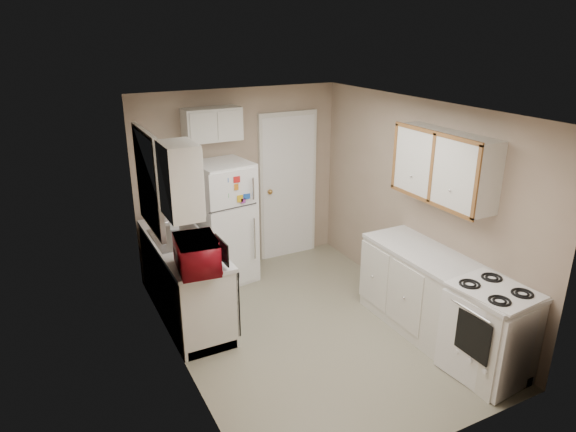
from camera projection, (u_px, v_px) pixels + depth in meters
name	position (u px, v px, depth m)	size (l,w,h in m)	color
floor	(309.00, 328.00, 5.65)	(3.80, 3.80, 0.00)	#AAA48B
ceiling	(312.00, 108.00, 4.82)	(3.80, 3.80, 0.00)	white
wall_left	(176.00, 253.00, 4.63)	(3.80, 3.80, 0.00)	tan
wall_right	(417.00, 206.00, 5.83)	(3.80, 3.80, 0.00)	tan
wall_back	(240.00, 180.00, 6.82)	(2.80, 2.80, 0.00)	tan
wall_front	(442.00, 314.00, 3.65)	(2.80, 2.80, 0.00)	tan
left_counter	(185.00, 279.00, 5.77)	(0.60, 1.80, 0.90)	silver
dishwasher	(228.00, 293.00, 5.38)	(0.03, 0.58, 0.72)	black
sink	(179.00, 241.00, 5.76)	(0.54, 0.74, 0.16)	gray
microwave	(197.00, 255.00, 4.94)	(0.31, 0.56, 0.38)	maroon
soap_bottle	(174.00, 221.00, 5.94)	(0.10, 0.10, 0.22)	silver
window_blinds	(149.00, 180.00, 5.39)	(0.10, 0.98, 1.08)	silver
upper_cabinet_left	(180.00, 181.00, 4.67)	(0.30, 0.45, 0.70)	silver
refrigerator	(225.00, 222.00, 6.50)	(0.64, 0.63, 1.56)	white
cabinet_over_fridge	(212.00, 124.00, 6.24)	(0.70, 0.30, 0.40)	silver
interior_door	(288.00, 187.00, 7.15)	(0.86, 0.06, 2.08)	white
right_counter	(440.00, 301.00, 5.30)	(0.60, 2.00, 0.90)	silver
stove	(488.00, 336.00, 4.75)	(0.57, 0.70, 0.85)	white
upper_cabinet_right	(444.00, 166.00, 5.14)	(0.30, 1.20, 0.70)	silver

